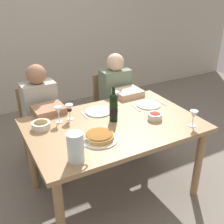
# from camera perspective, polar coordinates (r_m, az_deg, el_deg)

# --- Properties ---
(ground_plane) EXTENTS (8.00, 8.00, 0.00)m
(ground_plane) POSITION_cam_1_polar(r_m,az_deg,el_deg) (2.85, 0.29, -15.89)
(ground_plane) COLOR slate
(back_wall) EXTENTS (8.00, 0.10, 2.80)m
(back_wall) POSITION_cam_1_polar(r_m,az_deg,el_deg) (4.39, -15.67, 18.42)
(back_wall) COLOR beige
(back_wall) RESTS_ON ground
(dining_table) EXTENTS (1.50, 1.00, 0.76)m
(dining_table) POSITION_cam_1_polar(r_m,az_deg,el_deg) (2.46, 0.32, -4.22)
(dining_table) COLOR #9E7A51
(dining_table) RESTS_ON ground
(wine_bottle) EXTENTS (0.07, 0.07, 0.32)m
(wine_bottle) POSITION_cam_1_polar(r_m,az_deg,el_deg) (2.40, 0.33, 0.98)
(wine_bottle) COLOR black
(wine_bottle) RESTS_ON dining_table
(water_pitcher) EXTENTS (0.17, 0.12, 0.22)m
(water_pitcher) POSITION_cam_1_polar(r_m,az_deg,el_deg) (1.91, -7.55, -7.61)
(water_pitcher) COLOR silver
(water_pitcher) RESTS_ON dining_table
(baked_tart) EXTENTS (0.30, 0.30, 0.06)m
(baked_tart) POSITION_cam_1_polar(r_m,az_deg,el_deg) (2.17, -2.65, -5.11)
(baked_tart) COLOR silver
(baked_tart) RESTS_ON dining_table
(salad_bowl) EXTENTS (0.13, 0.13, 0.07)m
(salad_bowl) POSITION_cam_1_polar(r_m,az_deg,el_deg) (2.50, 8.92, -0.75)
(salad_bowl) COLOR white
(salad_bowl) RESTS_ON dining_table
(olive_bowl) EXTENTS (0.16, 0.16, 0.07)m
(olive_bowl) POSITION_cam_1_polar(r_m,az_deg,el_deg) (2.40, -14.56, -2.56)
(olive_bowl) COLOR silver
(olive_bowl) RESTS_ON dining_table
(wine_glass_left_diner) EXTENTS (0.06, 0.06, 0.14)m
(wine_glass_left_diner) POSITION_cam_1_polar(r_m,az_deg,el_deg) (2.74, 0.96, 3.49)
(wine_glass_left_diner) COLOR silver
(wine_glass_left_diner) RESTS_ON dining_table
(wine_glass_right_diner) EXTENTS (0.07, 0.07, 0.15)m
(wine_glass_right_diner) POSITION_cam_1_polar(r_m,az_deg,el_deg) (2.47, -8.87, 0.70)
(wine_glass_right_diner) COLOR silver
(wine_glass_right_diner) RESTS_ON dining_table
(wine_glass_centre) EXTENTS (0.07, 0.07, 0.15)m
(wine_glass_centre) POSITION_cam_1_polar(r_m,az_deg,el_deg) (2.42, 16.62, -0.62)
(wine_glass_centre) COLOR silver
(wine_glass_centre) RESTS_ON dining_table
(wine_glass_spare) EXTENTS (0.07, 0.07, 0.15)m
(wine_glass_spare) POSITION_cam_1_polar(r_m,az_deg,el_deg) (2.43, -11.11, 0.20)
(wine_glass_spare) COLOR silver
(wine_glass_spare) RESTS_ON dining_table
(dinner_plate_left_setting) EXTENTS (0.24, 0.24, 0.01)m
(dinner_plate_left_setting) POSITION_cam_1_polar(r_m,az_deg,el_deg) (2.78, 7.60, 1.51)
(dinner_plate_left_setting) COLOR white
(dinner_plate_left_setting) RESTS_ON dining_table
(dinner_plate_right_setting) EXTENTS (0.25, 0.25, 0.01)m
(dinner_plate_right_setting) POSITION_cam_1_polar(r_m,az_deg,el_deg) (2.62, -2.84, 0.12)
(dinner_plate_right_setting) COLOR white
(dinner_plate_right_setting) RESTS_ON dining_table
(fork_left_setting) EXTENTS (0.02, 0.16, 0.00)m
(fork_left_setting) POSITION_cam_1_polar(r_m,az_deg,el_deg) (2.70, 5.01, 0.82)
(fork_left_setting) COLOR silver
(fork_left_setting) RESTS_ON dining_table
(knife_left_setting) EXTENTS (0.01, 0.18, 0.00)m
(knife_left_setting) POSITION_cam_1_polar(r_m,az_deg,el_deg) (2.86, 10.04, 2.03)
(knife_left_setting) COLOR silver
(knife_left_setting) RESTS_ON dining_table
(knife_right_setting) EXTENTS (0.03, 0.18, 0.00)m
(knife_right_setting) POSITION_cam_1_polar(r_m,az_deg,el_deg) (2.68, 0.04, 0.72)
(knife_right_setting) COLOR silver
(knife_right_setting) RESTS_ON dining_table
(spoon_right_setting) EXTENTS (0.02, 0.16, 0.00)m
(spoon_right_setting) POSITION_cam_1_polar(r_m,az_deg,el_deg) (2.56, -5.85, -0.65)
(spoon_right_setting) COLOR silver
(spoon_right_setting) RESTS_ON dining_table
(chair_left) EXTENTS (0.42, 0.42, 0.87)m
(chair_left) POSITION_cam_1_polar(r_m,az_deg,el_deg) (3.14, -14.94, -1.65)
(chair_left) COLOR #9E7A51
(chair_left) RESTS_ON ground
(diner_left) EXTENTS (0.35, 0.51, 1.16)m
(diner_left) POSITION_cam_1_polar(r_m,az_deg,el_deg) (2.88, -13.81, -1.42)
(diner_left) COLOR #B7B2A8
(diner_left) RESTS_ON ground
(chair_right) EXTENTS (0.40, 0.40, 0.87)m
(chair_right) POSITION_cam_1_polar(r_m,az_deg,el_deg) (3.43, -0.35, 1.69)
(chair_right) COLOR #9E7A51
(chair_right) RESTS_ON ground
(diner_right) EXTENTS (0.34, 0.50, 1.16)m
(diner_right) POSITION_cam_1_polar(r_m,az_deg,el_deg) (3.19, 1.69, 2.13)
(diner_right) COLOR gray
(diner_right) RESTS_ON ground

